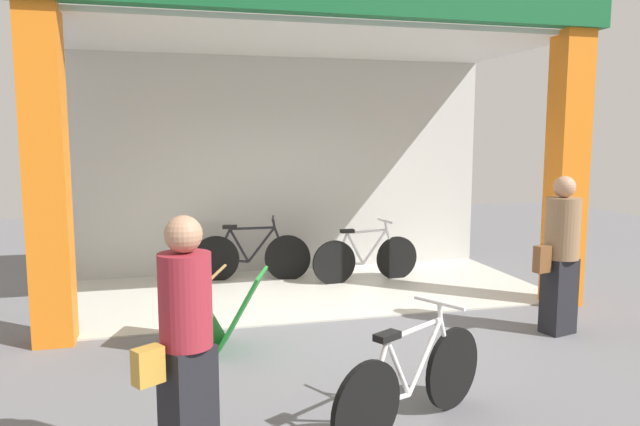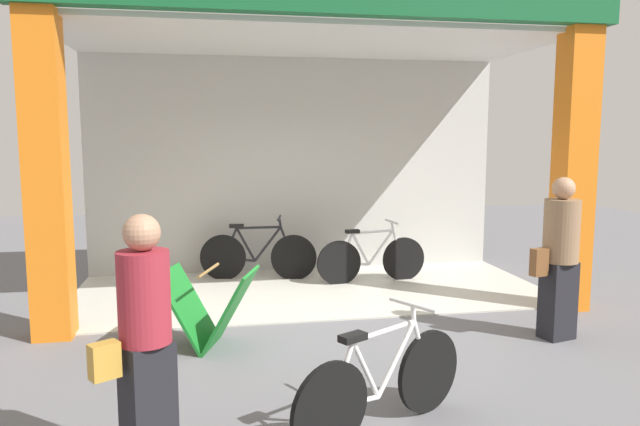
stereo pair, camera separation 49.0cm
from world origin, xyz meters
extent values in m
plane|color=slate|center=(0.00, 0.00, 0.00)|extent=(20.48, 20.48, 0.00)
cube|color=beige|center=(0.00, 1.37, 0.01)|extent=(6.24, 2.73, 0.02)
cube|color=#B7B7B2|center=(0.00, 2.73, 1.66)|extent=(6.24, 0.12, 3.32)
cube|color=orange|center=(-2.93, 0.00, 1.66)|extent=(0.39, 0.36, 3.32)
cube|color=orange|center=(2.93, 0.00, 1.66)|extent=(0.39, 0.36, 3.32)
cube|color=silver|center=(0.00, 1.37, 3.29)|extent=(6.24, 2.73, 0.06)
cylinder|color=black|center=(-1.16, 2.20, 0.33)|extent=(0.66, 0.17, 0.67)
cylinder|color=black|center=(-0.15, 2.01, 0.33)|extent=(0.66, 0.17, 0.67)
cylinder|color=black|center=(-0.92, 2.16, 0.31)|extent=(0.45, 0.12, 0.09)
cylinder|color=black|center=(-0.83, 2.14, 0.52)|extent=(0.29, 0.09, 0.50)
cylinder|color=black|center=(-0.52, 2.08, 0.53)|extent=(0.41, 0.11, 0.52)
cylinder|color=black|center=(-0.64, 2.11, 0.77)|extent=(0.63, 0.15, 0.05)
cylinder|color=black|center=(-1.05, 2.18, 0.55)|extent=(0.22, 0.08, 0.45)
cylinder|color=black|center=(-0.25, 2.03, 0.56)|extent=(0.20, 0.07, 0.46)
cylinder|color=black|center=(-0.34, 2.05, 0.85)|extent=(0.06, 0.05, 0.14)
cylinder|color=black|center=(-0.35, 2.05, 0.91)|extent=(0.12, 0.46, 0.03)
cube|color=black|center=(-0.96, 2.16, 0.80)|extent=(0.22, 0.14, 0.05)
cylinder|color=black|center=(0.44, 1.60, 0.32)|extent=(0.64, 0.10, 0.63)
cylinder|color=black|center=(1.41, 1.69, 0.32)|extent=(0.64, 0.10, 0.63)
cylinder|color=silver|center=(0.67, 1.62, 0.29)|extent=(0.43, 0.08, 0.08)
cylinder|color=silver|center=(0.76, 1.63, 0.50)|extent=(0.28, 0.06, 0.48)
cylinder|color=silver|center=(1.06, 1.66, 0.51)|extent=(0.39, 0.07, 0.50)
cylinder|color=silver|center=(0.94, 1.65, 0.74)|extent=(0.61, 0.09, 0.05)
cylinder|color=silver|center=(0.54, 1.61, 0.52)|extent=(0.21, 0.05, 0.43)
cylinder|color=silver|center=(1.32, 1.68, 0.53)|extent=(0.19, 0.05, 0.44)
cylinder|color=silver|center=(1.23, 1.68, 0.81)|extent=(0.06, 0.04, 0.13)
cylinder|color=silver|center=(1.22, 1.68, 0.87)|extent=(0.07, 0.44, 0.03)
cube|color=black|center=(0.63, 1.62, 0.76)|extent=(0.20, 0.11, 0.05)
cylinder|color=black|center=(-0.56, -2.77, 0.31)|extent=(0.57, 0.34, 0.63)
cylinder|color=black|center=(0.29, -2.30, 0.31)|extent=(0.57, 0.34, 0.63)
cylinder|color=white|center=(-0.36, -2.66, 0.29)|extent=(0.39, 0.24, 0.08)
cylinder|color=white|center=(-0.28, -2.62, 0.50)|extent=(0.26, 0.16, 0.47)
cylinder|color=white|center=(-0.02, -2.47, 0.50)|extent=(0.35, 0.22, 0.49)
cylinder|color=white|center=(-0.13, -2.53, 0.73)|extent=(0.54, 0.32, 0.05)
cylinder|color=white|center=(-0.47, -2.72, 0.52)|extent=(0.20, 0.13, 0.42)
cylinder|color=white|center=(0.20, -2.35, 0.53)|extent=(0.18, 0.12, 0.44)
cylinder|color=white|center=(0.13, -2.39, 0.80)|extent=(0.06, 0.06, 0.13)
cylinder|color=white|center=(0.12, -2.40, 0.87)|extent=(0.24, 0.40, 0.03)
cube|color=black|center=(-0.39, -2.68, 0.75)|extent=(0.21, 0.18, 0.05)
cube|color=#197226|center=(-1.54, -0.53, 0.39)|extent=(0.62, 0.71, 0.79)
cube|color=#197226|center=(-1.13, -0.66, 0.39)|extent=(0.62, 0.71, 0.79)
cylinder|color=olive|center=(-1.34, -0.59, 0.78)|extent=(0.21, 0.58, 0.03)
cube|color=black|center=(-1.70, -2.81, 0.42)|extent=(0.36, 0.35, 0.85)
cylinder|color=maroon|center=(-1.70, -2.81, 1.13)|extent=(0.43, 0.43, 0.56)
sphere|color=tan|center=(-1.70, -2.81, 1.52)|extent=(0.22, 0.22, 0.22)
cube|color=#BF8C33|center=(-1.91, -2.95, 0.80)|extent=(0.19, 0.17, 0.21)
cube|color=black|center=(2.19, -0.96, 0.40)|extent=(0.37, 0.31, 0.80)
cylinder|color=#8C6B4C|center=(2.19, -0.96, 1.13)|extent=(0.43, 0.43, 0.64)
sphere|color=tan|center=(2.19, -0.96, 1.56)|extent=(0.23, 0.23, 0.23)
cube|color=brown|center=(1.92, -1.03, 0.83)|extent=(0.18, 0.14, 0.28)
camera|label=1|loc=(-1.76, -6.26, 2.07)|focal=33.27mm
camera|label=2|loc=(-1.28, -6.36, 2.07)|focal=33.27mm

